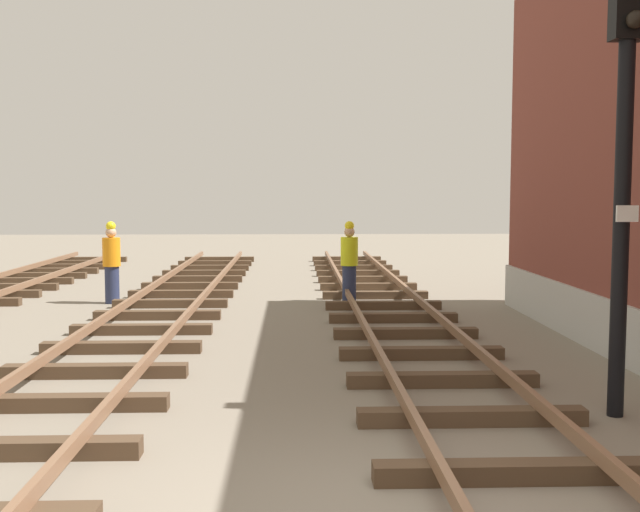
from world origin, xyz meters
TOP-DOWN VIEW (x-y plane):
  - track_near_building at (1.19, -0.00)m, footprint 2.50×45.45m
  - signal_mast at (2.89, 2.70)m, footprint 0.36×0.40m
  - track_worker_foreground at (0.53, 11.68)m, footprint 0.40×0.40m
  - track_worker_distant at (-4.89, 11.68)m, footprint 0.40×0.40m

SIDE VIEW (x-z plane):
  - track_near_building at x=1.19m, z-range -0.03..0.29m
  - track_worker_foreground at x=0.53m, z-range -0.01..1.86m
  - track_worker_distant at x=-4.89m, z-range -0.01..1.86m
  - signal_mast at x=2.89m, z-range 0.68..5.95m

